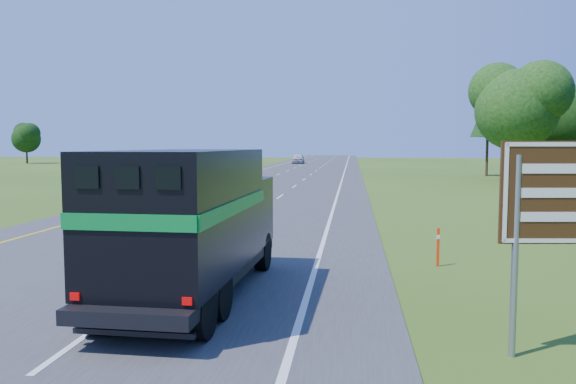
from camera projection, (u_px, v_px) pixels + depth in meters
name	position (u px, v px, depth m)	size (l,w,h in m)	color
road	(277.00, 184.00, 48.47)	(15.00, 260.00, 0.04)	#38383A
lane_markings	(277.00, 184.00, 48.46)	(11.15, 260.00, 0.01)	yellow
horse_truck	(193.00, 220.00, 12.20)	(2.53, 7.41, 3.25)	black
white_suv	(232.00, 175.00, 45.58)	(2.88, 6.24, 1.74)	silver
far_car	(298.00, 158.00, 100.22)	(2.11, 5.25, 1.79)	silver
exit_sign	(575.00, 202.00, 8.81)	(2.27, 0.33, 3.85)	gray
delineator	(438.00, 246.00, 15.68)	(0.09, 0.05, 1.08)	#FF320D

